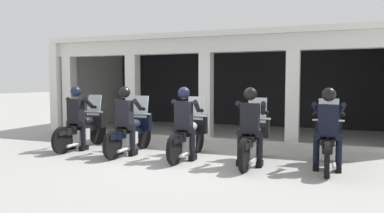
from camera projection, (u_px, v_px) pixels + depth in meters
ground_plane at (224, 138)px, 10.89m from camera, size 80.00×80.00×0.00m
station_building at (227, 73)px, 12.66m from camera, size 10.92×4.45×3.13m
kerb_strip at (200, 140)px, 10.25m from camera, size 10.42×0.24×0.12m
motorcycle_far_left at (84, 128)px, 9.28m from camera, size 0.62×2.04×1.35m
police_officer_far_left at (77, 112)px, 8.98m from camera, size 0.63×0.61×1.58m
motorcycle_left at (132, 132)px, 8.65m from camera, size 0.62×2.04×1.35m
police_officer_left at (125, 115)px, 8.35m from camera, size 0.63×0.61×1.58m
motorcycle_center at (189, 135)px, 8.15m from camera, size 0.62×2.04×1.35m
police_officer_center at (184, 117)px, 7.85m from camera, size 0.63×0.61×1.58m
motorcycle_right at (253, 139)px, 7.55m from camera, size 0.62×2.04×1.35m
police_officer_right at (250, 120)px, 7.26m from camera, size 0.63×0.61×1.58m
motorcycle_far_right at (328, 142)px, 7.16m from camera, size 0.62×2.04×1.35m
police_officer_far_right at (328, 122)px, 6.87m from camera, size 0.63×0.61×1.58m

